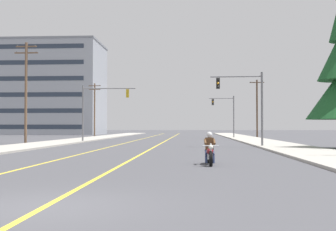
{
  "coord_description": "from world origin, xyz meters",
  "views": [
    {
      "loc": [
        3.09,
        -8.72,
        1.69
      ],
      "look_at": [
        1.55,
        18.29,
        2.41
      ],
      "focal_mm": 44.84,
      "sensor_mm": 36.0,
      "label": 1
    }
  ],
  "objects_px": {
    "traffic_signal_near_left": "(98,104)",
    "apartment_building_far_left_block": "(48,89)",
    "motorcycle_with_rider": "(210,151)",
    "traffic_signal_mid_right": "(227,111)",
    "utility_pole_left_far": "(95,108)",
    "utility_pole_right_far": "(257,107)",
    "traffic_signal_near_right": "(247,98)",
    "utility_pole_left_near": "(26,89)"
  },
  "relations": [
    {
      "from": "utility_pole_left_far",
      "to": "apartment_building_far_left_block",
      "type": "distance_m",
      "value": 24.31
    },
    {
      "from": "motorcycle_with_rider",
      "to": "traffic_signal_near_left",
      "type": "xyz_separation_m",
      "value": [
        -10.93,
        26.26,
        3.57
      ]
    },
    {
      "from": "motorcycle_with_rider",
      "to": "utility_pole_left_far",
      "type": "bearing_deg",
      "value": 108.37
    },
    {
      "from": "traffic_signal_near_right",
      "to": "utility_pole_right_far",
      "type": "relative_size",
      "value": 0.7
    },
    {
      "from": "traffic_signal_near_right",
      "to": "traffic_signal_near_left",
      "type": "relative_size",
      "value": 1.0
    },
    {
      "from": "motorcycle_with_rider",
      "to": "utility_pole_left_far",
      "type": "height_order",
      "value": "utility_pole_left_far"
    },
    {
      "from": "apartment_building_far_left_block",
      "to": "traffic_signal_near_right",
      "type": "bearing_deg",
      "value": -56.89
    },
    {
      "from": "motorcycle_with_rider",
      "to": "traffic_signal_mid_right",
      "type": "xyz_separation_m",
      "value": [
        4.34,
        43.08,
        3.44
      ]
    },
    {
      "from": "traffic_signal_near_left",
      "to": "utility_pole_right_far",
      "type": "height_order",
      "value": "utility_pole_right_far"
    },
    {
      "from": "utility_pole_left_far",
      "to": "utility_pole_right_far",
      "type": "bearing_deg",
      "value": -14.71
    },
    {
      "from": "apartment_building_far_left_block",
      "to": "traffic_signal_near_left",
      "type": "bearing_deg",
      "value": -64.67
    },
    {
      "from": "apartment_building_far_left_block",
      "to": "traffic_signal_mid_right",
      "type": "bearing_deg",
      "value": -38.01
    },
    {
      "from": "utility_pole_left_near",
      "to": "utility_pole_left_far",
      "type": "distance_m",
      "value": 30.84
    },
    {
      "from": "traffic_signal_near_right",
      "to": "utility_pole_right_far",
      "type": "height_order",
      "value": "utility_pole_right_far"
    },
    {
      "from": "utility_pole_left_near",
      "to": "apartment_building_far_left_block",
      "type": "bearing_deg",
      "value": 106.95
    },
    {
      "from": "traffic_signal_near_left",
      "to": "apartment_building_far_left_block",
      "type": "xyz_separation_m",
      "value": [
        -21.6,
        45.64,
        5.93
      ]
    },
    {
      "from": "utility_pole_left_far",
      "to": "traffic_signal_mid_right",
      "type": "bearing_deg",
      "value": -24.93
    },
    {
      "from": "traffic_signal_near_right",
      "to": "apartment_building_far_left_block",
      "type": "distance_m",
      "value": 66.76
    },
    {
      "from": "apartment_building_far_left_block",
      "to": "utility_pole_left_far",
      "type": "bearing_deg",
      "value": -51.4
    },
    {
      "from": "motorcycle_with_rider",
      "to": "utility_pole_left_far",
      "type": "relative_size",
      "value": 0.24
    },
    {
      "from": "utility_pole_left_far",
      "to": "apartment_building_far_left_block",
      "type": "relative_size",
      "value": 0.39
    },
    {
      "from": "traffic_signal_near_right",
      "to": "utility_pole_left_near",
      "type": "height_order",
      "value": "utility_pole_left_near"
    },
    {
      "from": "motorcycle_with_rider",
      "to": "traffic_signal_near_right",
      "type": "xyz_separation_m",
      "value": [
        3.78,
        16.2,
        3.48
      ]
    },
    {
      "from": "traffic_signal_mid_right",
      "to": "motorcycle_with_rider",
      "type": "bearing_deg",
      "value": -95.76
    },
    {
      "from": "utility_pole_left_near",
      "to": "traffic_signal_mid_right",
      "type": "bearing_deg",
      "value": 43.32
    },
    {
      "from": "apartment_building_far_left_block",
      "to": "motorcycle_with_rider",
      "type": "bearing_deg",
      "value": -65.65
    },
    {
      "from": "utility_pole_left_near",
      "to": "utility_pole_left_far",
      "type": "bearing_deg",
      "value": 90.43
    },
    {
      "from": "traffic_signal_near_left",
      "to": "traffic_signal_mid_right",
      "type": "height_order",
      "value": "same"
    },
    {
      "from": "utility_pole_left_far",
      "to": "motorcycle_with_rider",
      "type": "bearing_deg",
      "value": -71.63
    },
    {
      "from": "traffic_signal_near_left",
      "to": "apartment_building_far_left_block",
      "type": "relative_size",
      "value": 0.26
    },
    {
      "from": "utility_pole_left_near",
      "to": "utility_pole_right_far",
      "type": "distance_m",
      "value": 35.76
    },
    {
      "from": "traffic_signal_near_right",
      "to": "utility_pole_left_far",
      "type": "distance_m",
      "value": 42.91
    },
    {
      "from": "traffic_signal_mid_right",
      "to": "apartment_building_far_left_block",
      "type": "height_order",
      "value": "apartment_building_far_left_block"
    },
    {
      "from": "utility_pole_left_near",
      "to": "utility_pole_left_far",
      "type": "height_order",
      "value": "utility_pole_left_near"
    },
    {
      "from": "apartment_building_far_left_block",
      "to": "utility_pole_right_far",
      "type": "bearing_deg",
      "value": -31.55
    },
    {
      "from": "traffic_signal_near_left",
      "to": "apartment_building_far_left_block",
      "type": "distance_m",
      "value": 50.85
    },
    {
      "from": "traffic_signal_near_left",
      "to": "utility_pole_left_far",
      "type": "bearing_deg",
      "value": 104.06
    },
    {
      "from": "utility_pole_right_far",
      "to": "motorcycle_with_rider",
      "type": "bearing_deg",
      "value": -101.28
    },
    {
      "from": "traffic_signal_near_right",
      "to": "apartment_building_far_left_block",
      "type": "xyz_separation_m",
      "value": [
        -36.32,
        55.7,
        6.02
      ]
    },
    {
      "from": "traffic_signal_mid_right",
      "to": "apartment_building_far_left_block",
      "type": "relative_size",
      "value": 0.26
    },
    {
      "from": "utility_pole_left_near",
      "to": "utility_pole_right_far",
      "type": "relative_size",
      "value": 1.15
    },
    {
      "from": "motorcycle_with_rider",
      "to": "apartment_building_far_left_block",
      "type": "relative_size",
      "value": 0.09
    }
  ]
}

